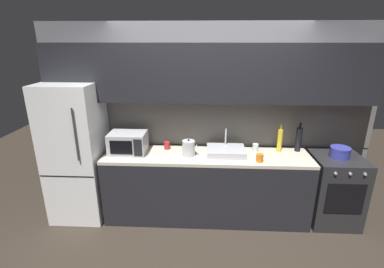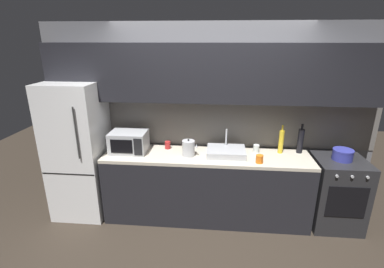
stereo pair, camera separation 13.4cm
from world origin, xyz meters
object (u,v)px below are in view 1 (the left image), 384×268
at_px(oven_range, 334,189).
at_px(cooking_pot, 340,152).
at_px(microwave, 128,143).
at_px(mug_clear, 255,147).
at_px(wine_bottle_dark, 299,139).
at_px(mug_orange, 260,158).
at_px(mug_red, 167,145).
at_px(kettle, 189,148).
at_px(wine_bottle_yellow, 280,140).
at_px(refrigerator, 77,152).

height_order(oven_range, cooking_pot, cooking_pot).
distance_m(microwave, mug_clear, 1.64).
xyz_separation_m(oven_range, microwave, (-2.65, 0.02, 0.58)).
xyz_separation_m(oven_range, wine_bottle_dark, (-0.46, 0.19, 0.61)).
xyz_separation_m(wine_bottle_dark, mug_orange, (-0.55, -0.37, -0.11)).
height_order(mug_red, mug_clear, mug_red).
bearing_deg(mug_red, kettle, -35.20).
distance_m(wine_bottle_yellow, mug_orange, 0.47).
bearing_deg(mug_orange, mug_clear, 89.55).
bearing_deg(wine_bottle_yellow, refrigerator, -176.60).
relative_size(kettle, wine_bottle_dark, 0.58).
bearing_deg(refrigerator, mug_red, 8.23).
relative_size(microwave, wine_bottle_dark, 1.20).
bearing_deg(microwave, oven_range, -0.43).
bearing_deg(oven_range, mug_red, 175.56).
relative_size(refrigerator, microwave, 3.90).
height_order(mug_red, cooking_pot, cooking_pot).
height_order(wine_bottle_yellow, mug_orange, wine_bottle_yellow).
xyz_separation_m(oven_range, cooking_pot, (-0.00, 0.00, 0.52)).
distance_m(refrigerator, microwave, 0.69).
distance_m(refrigerator, wine_bottle_yellow, 2.63).
bearing_deg(oven_range, wine_bottle_dark, 157.53).
distance_m(microwave, cooking_pot, 2.65).
bearing_deg(oven_range, kettle, -178.64).
bearing_deg(oven_range, mug_orange, -169.77).
bearing_deg(kettle, mug_orange, -9.21).
xyz_separation_m(oven_range, mug_orange, (-1.01, -0.18, 0.50)).
bearing_deg(mug_clear, mug_orange, -90.45).
bearing_deg(wine_bottle_yellow, wine_bottle_dark, 7.51).
relative_size(mug_red, mug_orange, 1.03).
bearing_deg(kettle, cooking_pot, 1.40).
bearing_deg(wine_bottle_yellow, oven_range, -12.54).
height_order(wine_bottle_yellow, wine_bottle_dark, wine_bottle_dark).
height_order(wine_bottle_dark, cooking_pot, wine_bottle_dark).
distance_m(refrigerator, oven_range, 3.36).
xyz_separation_m(wine_bottle_yellow, mug_orange, (-0.31, -0.34, -0.11)).
bearing_deg(microwave, mug_orange, -7.07).
xyz_separation_m(microwave, kettle, (0.78, -0.06, -0.03)).
bearing_deg(wine_bottle_yellow, microwave, -175.95).
xyz_separation_m(oven_range, kettle, (-1.87, -0.04, 0.55)).
distance_m(kettle, wine_bottle_yellow, 1.18).
bearing_deg(mug_red, cooking_pot, -4.41).
distance_m(refrigerator, kettle, 1.46).
xyz_separation_m(wine_bottle_dark, cooking_pot, (0.46, -0.19, -0.10)).
bearing_deg(mug_red, microwave, -162.64).
height_order(wine_bottle_dark, mug_red, wine_bottle_dark).
bearing_deg(kettle, mug_clear, 13.01).
bearing_deg(mug_clear, cooking_pot, -8.60).
xyz_separation_m(kettle, wine_bottle_dark, (1.41, 0.23, 0.06)).
relative_size(kettle, cooking_pot, 0.94).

